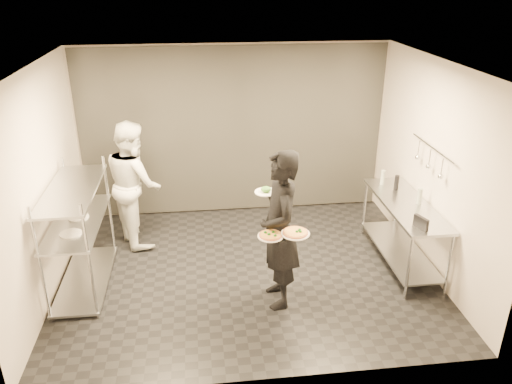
{
  "coord_description": "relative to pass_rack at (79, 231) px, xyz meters",
  "views": [
    {
      "loc": [
        -0.58,
        -5.82,
        3.81
      ],
      "look_at": [
        0.15,
        0.21,
        1.1
      ],
      "focal_mm": 35.0,
      "sensor_mm": 36.0,
      "label": 1
    }
  ],
  "objects": [
    {
      "name": "pass_rack",
      "position": [
        0.0,
        0.0,
        0.0
      ],
      "size": [
        0.6,
        1.6,
        1.5
      ],
      "color": "#B8BBBF",
      "rests_on": "ground"
    },
    {
      "name": "room_shell",
      "position": [
        2.15,
        1.18,
        0.63
      ],
      "size": [
        5.0,
        4.0,
        2.8
      ],
      "color": "black",
      "rests_on": "ground"
    },
    {
      "name": "pizza_plate_near",
      "position": [
        2.33,
        -0.93,
        0.3
      ],
      "size": [
        0.29,
        0.29,
        0.05
      ],
      "color": "white",
      "rests_on": "waiter"
    },
    {
      "name": "pos_monitor",
      "position": [
        4.21,
        -0.72,
        0.23
      ],
      "size": [
        0.11,
        0.22,
        0.16
      ],
      "primitive_type": "cube",
      "rotation": [
        0.0,
        0.0,
        0.34
      ],
      "color": "black",
      "rests_on": "prep_counter"
    },
    {
      "name": "bottle_dark",
      "position": [
        4.35,
        0.45,
        0.26
      ],
      "size": [
        0.06,
        0.06,
        0.22
      ],
      "primitive_type": "cylinder",
      "color": "black",
      "rests_on": "prep_counter"
    },
    {
      "name": "salad_plate",
      "position": [
        2.35,
        -0.4,
        0.62
      ],
      "size": [
        0.27,
        0.27,
        0.07
      ],
      "color": "white",
      "rests_on": "waiter"
    },
    {
      "name": "prep_counter",
      "position": [
        4.33,
        0.0,
        -0.14
      ],
      "size": [
        0.6,
        1.8,
        0.92
      ],
      "color": "#B8BBBF",
      "rests_on": "ground"
    },
    {
      "name": "bottle_clear",
      "position": [
        4.49,
        -0.03,
        0.26
      ],
      "size": [
        0.07,
        0.07,
        0.22
      ],
      "primitive_type": "cylinder",
      "color": "gray",
      "rests_on": "prep_counter"
    },
    {
      "name": "chef",
      "position": [
        0.6,
        1.1,
        0.17
      ],
      "size": [
        1.01,
        1.12,
        1.88
      ],
      "primitive_type": "imported",
      "rotation": [
        0.0,
        0.0,
        1.97
      ],
      "color": "white",
      "rests_on": "ground"
    },
    {
      "name": "utensil_rail",
      "position": [
        4.58,
        0.0,
        0.78
      ],
      "size": [
        0.07,
        1.2,
        0.31
      ],
      "color": "#B8BBBF",
      "rests_on": "room_shell"
    },
    {
      "name": "bottle_green",
      "position": [
        4.23,
        0.67,
        0.26
      ],
      "size": [
        0.06,
        0.06,
        0.22
      ],
      "primitive_type": "cylinder",
      "color": "gray",
      "rests_on": "prep_counter"
    },
    {
      "name": "pizza_plate_far",
      "position": [
        2.61,
        -0.94,
        0.32
      ],
      "size": [
        0.33,
        0.33,
        0.05
      ],
      "color": "white",
      "rests_on": "waiter"
    },
    {
      "name": "waiter",
      "position": [
        2.48,
        -0.68,
        0.22
      ],
      "size": [
        0.52,
        0.75,
        1.98
      ],
      "primitive_type": "imported",
      "rotation": [
        0.0,
        0.0,
        -1.51
      ],
      "color": "black",
      "rests_on": "ground"
    }
  ]
}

